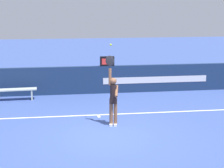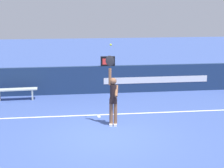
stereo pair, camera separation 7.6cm
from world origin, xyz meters
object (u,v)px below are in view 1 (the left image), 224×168
(speed_display, at_px, (107,61))
(courtside_bench_near, at_px, (15,91))
(tennis_ball, at_px, (111,45))
(tennis_player, at_px, (113,97))

(speed_display, distance_m, courtside_bench_near, 4.10)
(tennis_ball, bearing_deg, tennis_player, -57.70)
(tennis_player, distance_m, courtside_bench_near, 5.12)
(tennis_player, relative_size, courtside_bench_near, 1.33)
(tennis_player, distance_m, tennis_ball, 1.70)
(courtside_bench_near, bearing_deg, tennis_ball, -45.25)
(speed_display, bearing_deg, courtside_bench_near, -169.25)
(speed_display, bearing_deg, tennis_player, -94.39)
(speed_display, relative_size, tennis_player, 0.27)
(speed_display, xyz_separation_m, tennis_ball, (-0.40, -4.27, 1.22))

